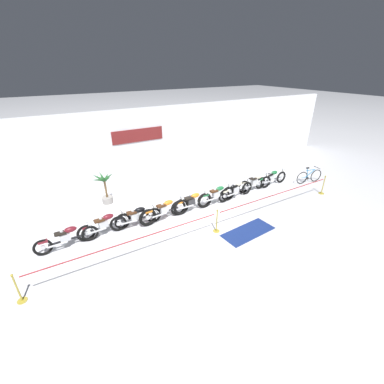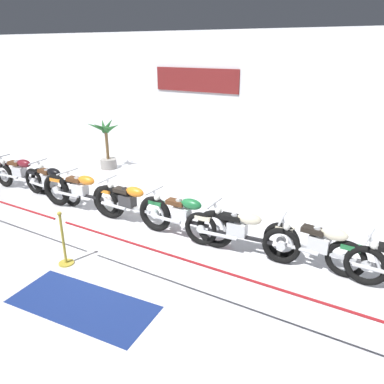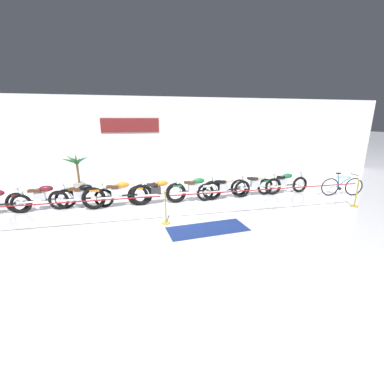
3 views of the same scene
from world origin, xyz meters
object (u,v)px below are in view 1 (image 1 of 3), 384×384
potted_palm_left_of_row (105,189)px  bicycle (309,176)px  motorcycle_cream_6 (236,190)px  motorcycle_orange_4 (192,202)px  floor_banner (248,232)px  motorcycle_maroon_1 (105,225)px  motorcycle_green_8 (271,178)px  stanchion_far_left (183,227)px  motorcycle_maroon_0 (67,237)px  motorcycle_green_5 (217,195)px  stanchion_mid_right (323,188)px  motorcycle_black_2 (137,217)px  motorcycle_orange_3 (165,210)px  motorcycle_cream_7 (255,183)px  stanchion_mid_left (217,224)px

potted_palm_left_of_row → bicycle: bearing=-17.8°
motorcycle_cream_6 → bicycle: bearing=-7.3°
motorcycle_orange_4 → floor_banner: 2.93m
motorcycle_maroon_1 → bicycle: size_ratio=1.28×
motorcycle_cream_6 → motorcycle_maroon_1: bearing=178.5°
motorcycle_orange_4 → motorcycle_green_8: 5.38m
bicycle → stanchion_far_left: (-9.12, -1.33, 0.37)m
potted_palm_left_of_row → motorcycle_maroon_0: bearing=-127.0°
motorcycle_green_5 → potted_palm_left_of_row: potted_palm_left_of_row is taller
motorcycle_green_5 → stanchion_mid_right: (5.58, -1.94, -0.12)m
motorcycle_black_2 → floor_banner: motorcycle_black_2 is taller
motorcycle_maroon_1 → potted_palm_left_of_row: bearing=75.4°
motorcycle_green_5 → motorcycle_green_8: size_ratio=0.95×
motorcycle_maroon_0 → motorcycle_green_5: size_ratio=1.04×
motorcycle_green_8 → motorcycle_maroon_0: bearing=-179.2°
bicycle → motorcycle_maroon_1: bearing=176.1°
motorcycle_orange_3 → motorcycle_green_8: bearing=2.1°
floor_banner → motorcycle_green_8: bearing=29.4°
motorcycle_orange_4 → potted_palm_left_of_row: 4.38m
motorcycle_black_2 → motorcycle_orange_3: 1.28m
motorcycle_maroon_1 → stanchion_far_left: bearing=-40.7°
potted_palm_left_of_row → stanchion_mid_right: size_ratio=1.54×
motorcycle_cream_7 → motorcycle_maroon_0: bearing=-179.1°
stanchion_far_left → motorcycle_cream_7: bearing=20.8°
motorcycle_black_2 → motorcycle_maroon_1: bearing=176.3°
motorcycle_maroon_0 → motorcycle_cream_7: (9.56, 0.16, 0.01)m
motorcycle_black_2 → stanchion_far_left: (1.17, -2.04, 0.30)m
motorcycle_cream_7 → floor_banner: size_ratio=0.94×
motorcycle_orange_4 → potted_palm_left_of_row: (-3.28, 2.89, 0.31)m
motorcycle_black_2 → motorcycle_cream_7: motorcycle_cream_7 is taller
motorcycle_green_5 → stanchion_mid_right: size_ratio=2.12×
motorcycle_maroon_1 → motorcycle_green_5: size_ratio=1.00×
floor_banner → stanchion_far_left: bearing=160.6°
bicycle → stanchion_mid_left: 7.67m
potted_palm_left_of_row → motorcycle_cream_7: bearing=-19.9°
motorcycle_green_8 → floor_banner: motorcycle_green_8 is taller
bicycle → motorcycle_cream_6: bearing=172.7°
bicycle → potted_palm_left_of_row: potted_palm_left_of_row is taller
motorcycle_cream_6 → floor_banner: motorcycle_cream_6 is taller
motorcycle_orange_4 → motorcycle_green_8: size_ratio=0.94×
motorcycle_orange_3 → motorcycle_green_5: (2.83, 0.05, -0.01)m
motorcycle_orange_4 → motorcycle_cream_7: motorcycle_orange_4 is taller
motorcycle_cream_6 → motorcycle_green_8: size_ratio=0.99×
motorcycle_maroon_0 → floor_banner: bearing=-22.2°
motorcycle_cream_7 → potted_palm_left_of_row: bearing=160.1°
motorcycle_orange_3 → floor_banner: size_ratio=1.06×
motorcycle_cream_6 → stanchion_far_left: bearing=-154.8°
motorcycle_green_5 → motorcycle_black_2: bearing=178.5°
bicycle → motorcycle_green_8: bearing=159.9°
motorcycle_cream_7 → stanchion_mid_right: stanchion_mid_right is taller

